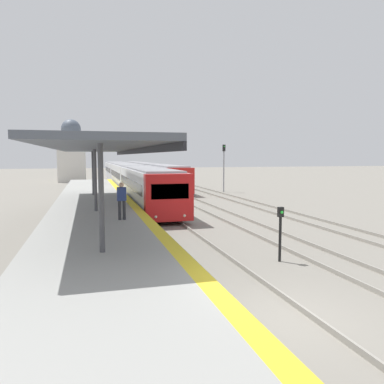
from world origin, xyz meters
TOP-DOWN VIEW (x-y plane):
  - ground_plane at (0.00, 0.00)m, footprint 240.00×240.00m
  - track_platform_line at (0.00, 0.00)m, footprint 1.51×120.00m
  - station_platform at (-3.86, 0.00)m, footprint 4.78×80.00m
  - platform_canopy at (-3.81, 12.13)m, footprint 4.00×21.59m
  - person_on_platform at (-2.81, 9.07)m, footprint 0.40×0.22m
  - train_near at (0.00, 34.83)m, footprint 2.66×45.80m
  - train_far at (4.10, 47.01)m, footprint 2.58×42.10m
  - signal_post_near at (2.38, 4.27)m, footprint 0.20×0.21m
  - signal_mast_far at (9.85, 30.18)m, footprint 0.28×0.29m
  - distant_domed_building at (-6.50, 51.81)m, footprint 4.00×4.00m

SIDE VIEW (x-z plane):
  - ground_plane at x=0.00m, z-range 0.00..0.00m
  - track_platform_line at x=0.00m, z-range 0.00..0.15m
  - station_platform at x=-3.86m, z-range 0.00..0.98m
  - signal_post_near at x=2.38m, z-range 0.23..2.21m
  - train_far at x=4.10m, z-range 0.16..3.02m
  - train_near at x=0.00m, z-range 0.17..3.12m
  - person_on_platform at x=-2.81m, z-range 1.09..2.75m
  - signal_mast_far at x=9.85m, z-range 0.65..5.70m
  - platform_canopy at x=-3.81m, z-range 2.54..5.91m
  - distant_domed_building at x=-6.50m, z-range -0.36..8.98m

